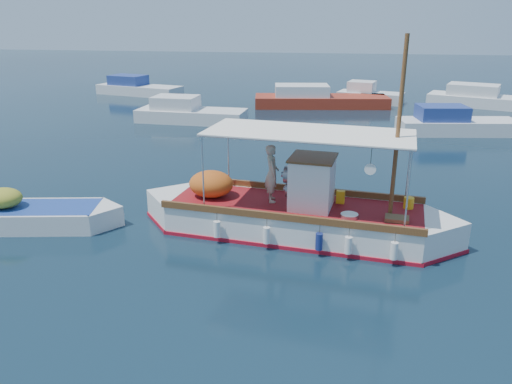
# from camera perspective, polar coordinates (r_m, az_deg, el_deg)

# --- Properties ---
(ground) EXTENTS (160.00, 160.00, 0.00)m
(ground) POSITION_cam_1_polar(r_m,az_deg,el_deg) (15.12, 3.65, -5.58)
(ground) COLOR black
(ground) RESTS_ON ground
(fishing_caique) EXTENTS (10.06, 3.69, 6.18)m
(fishing_caique) POSITION_cam_1_polar(r_m,az_deg,el_deg) (15.50, 4.20, -2.75)
(fishing_caique) COLOR white
(fishing_caique) RESTS_ON ground
(dinghy) EXTENTS (5.92, 2.46, 1.47)m
(dinghy) POSITION_cam_1_polar(r_m,az_deg,el_deg) (17.58, -24.62, -2.64)
(dinghy) COLOR white
(dinghy) RESTS_ON ground
(bg_boat_nw) EXTENTS (6.95, 2.70, 1.80)m
(bg_boat_nw) POSITION_cam_1_polar(r_m,az_deg,el_deg) (32.35, -7.75, 8.82)
(bg_boat_nw) COLOR silver
(bg_boat_nw) RESTS_ON ground
(bg_boat_n) EXTENTS (10.03, 4.16, 1.80)m
(bg_boat_n) POSITION_cam_1_polar(r_m,az_deg,el_deg) (37.82, 6.98, 10.39)
(bg_boat_n) COLOR maroon
(bg_boat_n) RESTS_ON ground
(bg_boat_ne) EXTENTS (6.91, 3.17, 1.80)m
(bg_boat_ne) POSITION_cam_1_polar(r_m,az_deg,el_deg) (30.91, 21.72, 7.12)
(bg_boat_ne) COLOR silver
(bg_boat_ne) RESTS_ON ground
(bg_boat_e) EXTENTS (9.12, 5.44, 1.80)m
(bg_boat_e) POSITION_cam_1_polar(r_m,az_deg,el_deg) (41.18, 24.88, 9.50)
(bg_boat_e) COLOR silver
(bg_boat_e) RESTS_ON ground
(bg_boat_far_w) EXTENTS (7.75, 4.04, 1.80)m
(bg_boat_far_w) POSITION_cam_1_polar(r_m,az_deg,el_deg) (44.65, -13.42, 11.40)
(bg_boat_far_w) COLOR silver
(bg_boat_far_w) RESTS_ON ground
(bg_boat_far_n) EXTENTS (5.26, 3.22, 1.80)m
(bg_boat_far_n) POSITION_cam_1_polar(r_m,az_deg,el_deg) (40.44, 12.74, 10.65)
(bg_boat_far_n) COLOR silver
(bg_boat_far_n) RESTS_ON ground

